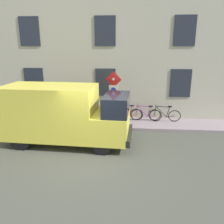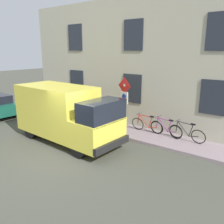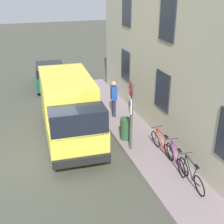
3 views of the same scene
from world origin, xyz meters
name	(u,v)px [view 3 (image 3 of 3)]	position (x,y,z in m)	size (l,w,h in m)	color
ground_plane	(44,159)	(0.00, 0.00, 0.00)	(80.00, 80.00, 0.00)	#47483D
sidewalk_slab	(140,141)	(3.85, 0.00, 0.07)	(1.78, 16.72, 0.14)	gray
building_facade	(173,60)	(5.09, 0.00, 3.34)	(0.75, 14.72, 6.67)	#B3AE97
sign_post_stacked	(131,106)	(3.17, -0.56, 1.92)	(0.19, 0.55, 2.65)	#474C47
delivery_van	(69,108)	(1.27, 1.37, 1.33)	(2.27, 5.42, 2.50)	yellow
parked_hatchback	(50,75)	(1.41, 8.39, 0.73)	(2.08, 4.13, 1.38)	#165140
bicycle_black	(191,175)	(4.20, -3.22, 0.51)	(0.46, 1.72, 0.89)	black
bicycle_purple	(175,158)	(4.20, -2.22, 0.51)	(0.48, 1.71, 0.89)	black
bicycle_red	(162,144)	(4.20, -1.23, 0.51)	(0.46, 1.71, 0.89)	black
pedestrian	(114,98)	(3.59, 2.56, 1.07)	(0.32, 0.44, 1.72)	#262B47
litter_bin	(125,129)	(3.31, 0.26, 0.59)	(0.44, 0.44, 0.90)	#2D5133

